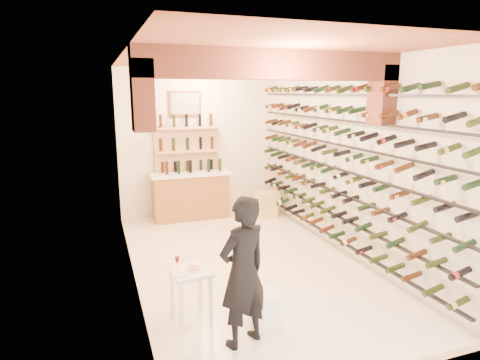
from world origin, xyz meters
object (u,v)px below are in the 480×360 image
(wine_rack, at_px, (333,162))
(white_stool, at_px, (266,309))
(person, at_px, (243,272))
(chrome_barstool, at_px, (242,221))
(tasting_table, at_px, (190,280))
(crate_lower, at_px, (267,211))
(back_counter, at_px, (191,194))

(wine_rack, relative_size, white_stool, 13.84)
(person, distance_m, chrome_barstool, 2.97)
(tasting_table, bearing_deg, white_stool, -32.33)
(person, bearing_deg, tasting_table, -76.36)
(wine_rack, distance_m, tasting_table, 3.25)
(tasting_table, xyz_separation_m, crate_lower, (2.53, 3.60, -0.40))
(person, relative_size, chrome_barstool, 2.17)
(white_stool, height_order, person, person)
(wine_rack, relative_size, crate_lower, 13.17)
(person, distance_m, crate_lower, 4.77)
(back_counter, height_order, chrome_barstool, back_counter)
(back_counter, height_order, white_stool, back_counter)
(wine_rack, distance_m, chrome_barstool, 1.89)
(back_counter, relative_size, chrome_barstool, 2.22)
(chrome_barstool, bearing_deg, white_stool, -103.62)
(wine_rack, distance_m, white_stool, 2.97)
(back_counter, distance_m, person, 4.71)
(back_counter, bearing_deg, white_stool, -91.48)
(tasting_table, xyz_separation_m, white_stool, (0.81, -0.40, -0.32))
(white_stool, bearing_deg, tasting_table, 153.85)
(wine_rack, bearing_deg, person, -138.91)
(white_stool, distance_m, person, 0.76)
(wine_rack, height_order, person, wine_rack)
(chrome_barstool, height_order, crate_lower, chrome_barstool)
(tasting_table, distance_m, white_stool, 0.96)
(chrome_barstool, bearing_deg, back_counter, 104.82)
(wine_rack, distance_m, back_counter, 3.38)
(person, bearing_deg, wine_rack, -159.69)
(tasting_table, height_order, white_stool, tasting_table)
(white_stool, bearing_deg, back_counter, 88.52)
(tasting_table, bearing_deg, person, -61.76)
(person, height_order, chrome_barstool, person)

